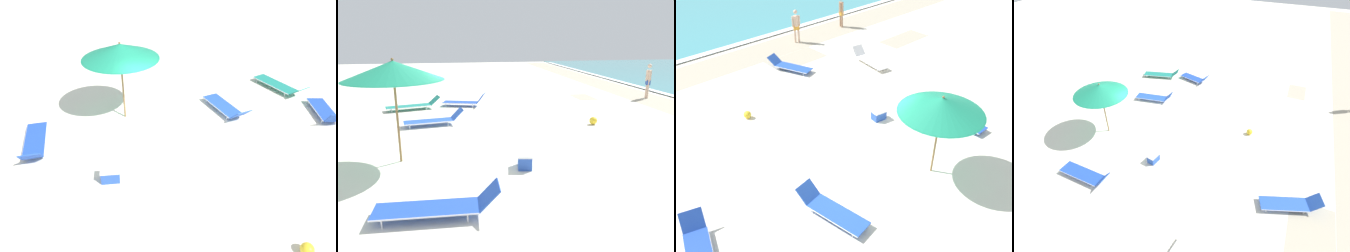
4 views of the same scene
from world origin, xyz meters
The scene contains 9 objects.
ground_plane centered at (0.00, 0.01, -0.08)m, with size 60.00×60.00×0.16m.
beach_umbrella centered at (1.05, -2.14, 2.35)m, with size 2.46×2.46×2.66m.
sun_lounger_under_umbrella centered at (3.98, -1.10, 0.21)m, with size 0.71×2.29×0.58m.
sun_lounger_near_water_left centered at (-5.56, -0.10, 0.22)m, with size 1.15×2.03×0.63m.
sun_lounger_mid_beach_solo centered at (-2.41, -1.38, 0.21)m, with size 0.93×2.20×0.57m.
sun_lounger_mid_beach_pair_a centered at (-5.22, -2.38, 0.21)m, with size 1.19×2.39×0.54m.
beachgoer_wading_adult centered at (-5.93, 9.35, 1.00)m, with size 0.43×0.27×1.76m.
beach_ball centered at (-1.50, 4.38, 0.14)m, with size 0.29×0.29×0.29m.
cooler_box centered at (2.03, 0.95, 0.19)m, with size 0.55×0.43×0.37m.
Camera 2 is at (9.42, -0.84, 3.20)m, focal length 35.00 mm.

